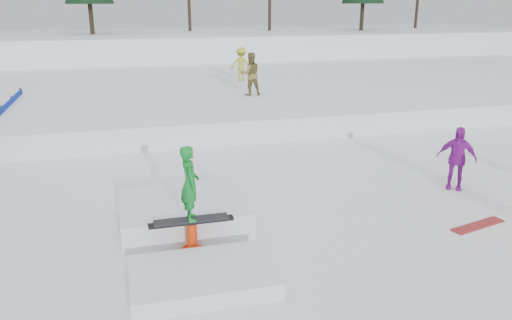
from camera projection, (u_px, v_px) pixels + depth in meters
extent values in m
plane|color=white|center=(258.00, 245.00, 9.82)|extent=(120.00, 120.00, 0.00)
cube|color=white|center=(151.00, 49.00, 37.04)|extent=(60.00, 14.00, 2.40)
cube|color=white|center=(172.00, 91.00, 24.41)|extent=(50.00, 18.00, 0.80)
cylinder|color=black|center=(3.00, 121.00, 17.60)|extent=(0.05, 0.05, 1.10)
cylinder|color=black|center=(13.00, 110.00, 19.35)|extent=(0.05, 0.05, 1.10)
cylinder|color=black|center=(22.00, 101.00, 21.10)|extent=(0.05, 0.05, 1.10)
cylinder|color=black|center=(91.00, 19.00, 34.00)|extent=(0.30, 0.30, 2.00)
cylinder|color=black|center=(362.00, 17.00, 38.50)|extent=(0.30, 0.30, 2.00)
imported|color=brown|center=(250.00, 74.00, 20.75)|extent=(0.87, 0.69, 1.76)
imported|color=#9CAA28|center=(241.00, 64.00, 24.51)|extent=(1.21, 1.00, 1.63)
imported|color=purple|center=(456.00, 158.00, 12.54)|extent=(0.99, 0.91, 1.63)
cube|color=maroon|center=(478.00, 225.00, 10.64)|extent=(1.43, 0.61, 0.03)
cube|color=white|center=(183.00, 212.00, 10.66)|extent=(2.60, 2.20, 0.54)
cube|color=white|center=(203.00, 277.00, 8.39)|extent=(2.40, 1.60, 0.30)
cylinder|color=#F84916|center=(193.00, 251.00, 9.53)|extent=(0.44, 0.44, 0.06)
cylinder|color=#F84916|center=(192.00, 238.00, 9.45)|extent=(0.20, 0.20, 0.60)
cube|color=black|center=(191.00, 222.00, 9.35)|extent=(1.60, 0.16, 0.06)
cube|color=black|center=(191.00, 220.00, 9.34)|extent=(1.40, 0.28, 0.03)
imported|color=#0E7A24|center=(190.00, 183.00, 9.12)|extent=(0.34, 0.52, 1.42)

